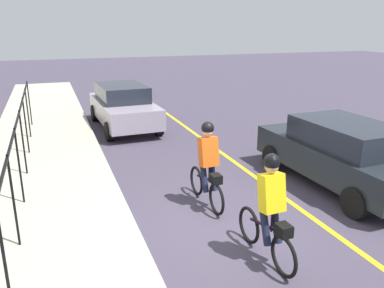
% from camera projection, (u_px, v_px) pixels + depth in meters
% --- Properties ---
extents(ground_plane, '(80.00, 80.00, 0.00)m').
position_uv_depth(ground_plane, '(228.00, 219.00, 7.78)').
color(ground_plane, '#413A4A').
extents(lane_line_centre, '(36.00, 0.12, 0.01)m').
position_uv_depth(lane_line_centre, '(297.00, 207.00, 8.31)').
color(lane_line_centre, yellow).
rests_on(lane_line_centre, ground).
extents(sidewalk, '(40.00, 3.20, 0.15)m').
position_uv_depth(sidewalk, '(46.00, 248.00, 6.65)').
color(sidewalk, '#A9A595').
rests_on(sidewalk, ground).
extents(iron_fence, '(15.85, 0.04, 1.60)m').
position_uv_depth(iron_fence, '(14.00, 162.00, 7.05)').
color(iron_fence, black).
rests_on(iron_fence, sidewalk).
extents(cyclist_lead, '(1.71, 0.37, 1.83)m').
position_uv_depth(cyclist_lead, '(208.00, 165.00, 8.12)').
color(cyclist_lead, black).
rests_on(cyclist_lead, ground).
extents(cyclist_follow, '(1.71, 0.37, 1.83)m').
position_uv_depth(cyclist_follow, '(270.00, 209.00, 6.17)').
color(cyclist_follow, black).
rests_on(cyclist_follow, ground).
extents(patrol_sedan, '(4.45, 2.02, 1.58)m').
position_uv_depth(patrol_sedan, '(341.00, 152.00, 9.19)').
color(patrol_sedan, '#1D2329').
rests_on(patrol_sedan, ground).
extents(parked_sedan_rear, '(4.47, 2.06, 1.58)m').
position_uv_depth(parked_sedan_rear, '(123.00, 106.00, 14.45)').
color(parked_sedan_rear, '#968C9E').
rests_on(parked_sedan_rear, ground).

